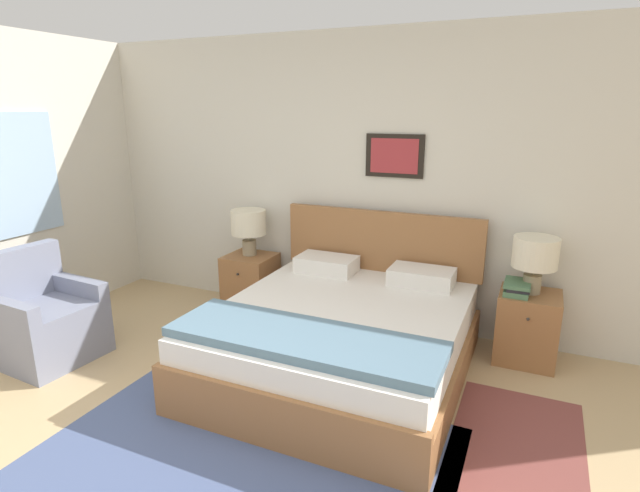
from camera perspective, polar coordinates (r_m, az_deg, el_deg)
The scene contains 13 objects.
wall_back at distance 4.56m, azimuth 4.62°, elevation 7.33°, with size 7.80×0.09×2.60m.
wall_left at distance 5.17m, azimuth -31.45°, elevation 6.10°, with size 0.08×5.04×2.60m.
area_rug_main at distance 3.07m, azimuth -10.21°, elevation -24.01°, with size 2.35×1.86×0.01m.
area_rug_bedside at distance 3.35m, azimuth 21.47°, elevation -21.10°, with size 0.76×1.39×0.01m.
bed at distance 3.80m, azimuth 2.42°, elevation -10.28°, with size 1.78×2.00×1.07m.
armchair at distance 4.57m, azimuth -29.00°, elevation -7.56°, with size 0.72×0.72×0.88m.
nightstand_near_window at distance 4.98m, azimuth -7.91°, elevation -4.18°, with size 0.45×0.45×0.56m.
nightstand_by_door at distance 4.30m, azimuth 22.58°, elevation -8.55°, with size 0.45×0.45×0.56m.
table_lamp_near_window at distance 4.85m, azimuth -8.17°, elevation 2.45°, with size 0.33×0.33×0.44m.
table_lamp_by_door at distance 4.13m, azimuth 23.38°, elevation -0.98°, with size 0.33×0.33×0.44m.
book_thick_bottom at distance 4.15m, azimuth 21.58°, elevation -4.79°, with size 0.19×0.27×0.04m.
book_hardcover_middle at distance 4.14m, azimuth 21.63°, elevation -4.34°, with size 0.19×0.27×0.03m.
book_novel_upper at distance 4.13m, azimuth 21.66°, elevation -3.99°, with size 0.20×0.27×0.03m.
Camera 1 is at (1.51, -1.58, 1.94)m, focal length 28.00 mm.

